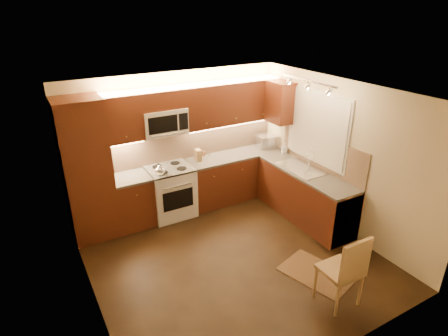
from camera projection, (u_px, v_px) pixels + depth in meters
floor at (233, 258)px, 5.71m from camera, size 4.00×4.00×0.01m
ceiling at (235, 94)px, 4.70m from camera, size 4.00×4.00×0.01m
wall_back at (177, 142)px, 6.80m from camera, size 4.00×0.01×2.50m
wall_front at (342, 264)px, 3.62m from camera, size 4.00×0.01×2.50m
wall_left at (85, 223)px, 4.30m from camera, size 0.01×4.00×2.50m
wall_right at (340, 157)px, 6.12m from camera, size 0.01×4.00×2.50m
pantry at (87, 171)px, 5.85m from camera, size 0.70×0.60×2.30m
base_cab_back_left at (133, 202)px, 6.44m from camera, size 0.62×0.60×0.86m
counter_back_left at (130, 178)px, 6.26m from camera, size 0.62×0.60×0.04m
base_cab_back_right at (234, 177)px, 7.36m from camera, size 1.92×0.60×0.86m
counter_back_right at (235, 155)px, 7.18m from camera, size 1.92×0.60×0.04m
base_cab_right at (305, 196)px, 6.63m from camera, size 0.60×2.00×0.86m
counter_right at (307, 173)px, 6.45m from camera, size 0.60×2.00×0.04m
dishwasher at (333, 214)px, 6.07m from camera, size 0.58×0.60×0.84m
backsplash_back at (195, 141)px, 6.97m from camera, size 3.30×0.02×0.60m
backsplash_right at (321, 152)px, 6.45m from camera, size 0.02×2.00×0.60m
upper_cab_back_left at (122, 118)px, 5.95m from camera, size 0.62×0.35×0.75m
upper_cab_back_right at (232, 103)px, 6.88m from camera, size 1.92×0.35×0.75m
upper_cab_bridge at (162, 99)px, 6.18m from camera, size 0.76×0.35×0.31m
upper_cab_right_corner at (280, 102)px, 6.90m from camera, size 0.35×0.50×0.75m
stove at (171, 191)px, 6.72m from camera, size 0.76×0.65×0.92m
microwave at (164, 122)px, 6.32m from camera, size 0.76×0.38×0.44m
window_frame at (318, 128)px, 6.41m from camera, size 0.03×1.44×1.24m
window_blinds at (317, 128)px, 6.40m from camera, size 0.02×1.36×1.16m
sink at (302, 165)px, 6.53m from camera, size 0.52×0.86×0.15m
faucet at (310, 159)px, 6.58m from camera, size 0.20×0.04×0.30m
track_light_bar at (308, 81)px, 5.74m from camera, size 0.04×1.20×0.03m
kettle at (160, 169)px, 6.24m from camera, size 0.22×0.22×0.20m
toaster_oven at (267, 141)px, 7.49m from camera, size 0.45×0.36×0.24m
knife_block at (198, 155)px, 6.86m from camera, size 0.11×0.16×0.21m
spice_jar_a at (197, 157)px, 6.90m from camera, size 0.05×0.05×0.10m
spice_jar_b at (201, 154)px, 7.07m from camera, size 0.05×0.05×0.10m
spice_jar_c at (209, 154)px, 7.06m from camera, size 0.04×0.04×0.08m
spice_jar_d at (204, 154)px, 7.08m from camera, size 0.05×0.05×0.10m
soap_bottle at (284, 148)px, 7.20m from camera, size 0.12×0.12×0.20m
rug at (316, 273)px, 5.38m from camera, size 0.90×1.11×0.01m
dining_chair at (340, 268)px, 4.70m from camera, size 0.46×0.46×1.03m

